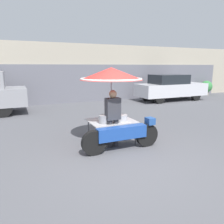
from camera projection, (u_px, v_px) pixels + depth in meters
ground_plane at (129, 159)px, 5.08m from camera, size 36.00×36.00×0.00m
shopfront_building at (55, 73)px, 13.16m from camera, size 28.00×2.06×3.40m
vendor_motorcycle_cart at (113, 88)px, 5.80m from camera, size 2.11×1.69×2.09m
vendor_person at (113, 116)px, 5.70m from camera, size 0.38×0.22×1.52m
parked_car at (171, 87)px, 13.58m from camera, size 4.45×1.67×1.61m
potted_plant at (206, 87)px, 16.17m from camera, size 0.86×0.86×1.06m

